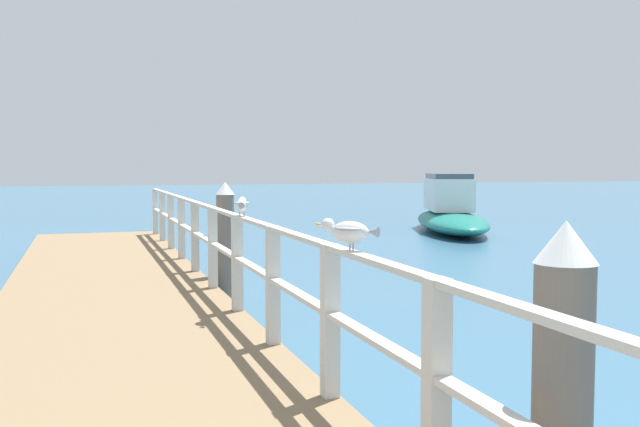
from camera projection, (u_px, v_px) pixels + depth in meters
name	position (u px, v px, depth m)	size (l,w,h in m)	color
pier_deck	(115.00, 320.00, 8.83)	(2.91, 19.97, 0.40)	#846B4C
pier_railing	(224.00, 244.00, 9.20)	(0.12, 18.49, 1.15)	beige
dock_piling_near	(562.00, 418.00, 3.31)	(0.29, 0.29, 1.87)	#6B6056
dock_piling_far	(225.00, 241.00, 11.10)	(0.29, 0.29, 1.87)	#6B6056
seagull_foreground	(349.00, 231.00, 4.83)	(0.35, 0.39, 0.21)	white
seagull_background	(242.00, 204.00, 8.11)	(0.22, 0.47, 0.21)	white
boat_1	(450.00, 212.00, 22.99)	(4.25, 7.25, 1.86)	#197266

